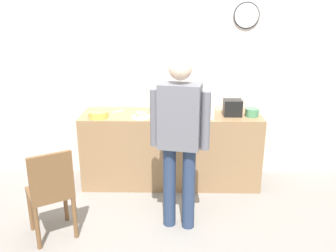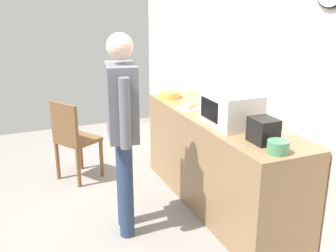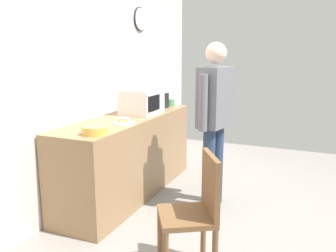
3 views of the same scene
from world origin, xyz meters
The scene contains 12 objects.
ground_plane centered at (0.00, 0.00, 0.00)m, with size 6.00×6.00×0.00m, color gray.
back_wall centered at (0.00, 1.60, 1.30)m, with size 5.40×0.13×2.60m.
kitchen_counter centered at (0.18, 1.22, 0.47)m, with size 2.24×0.62×0.94m, color #93704C.
microwave centered at (0.44, 1.18, 1.09)m, with size 0.50×0.39×0.30m.
sandwich_plate centered at (-0.19, 1.06, 0.96)m, with size 0.23×0.23×0.06m.
salad_bowl centered at (-0.70, 1.06, 0.98)m, with size 0.24×0.24×0.08m, color gold.
cereal_bowl centered at (1.17, 1.14, 0.99)m, with size 0.16×0.16×0.10m, color #4C8E60.
toaster centered at (0.93, 1.17, 1.04)m, with size 0.22×0.18×0.20m, color black.
fork_utensil centered at (-0.51, 1.32, 0.94)m, with size 0.17×0.02×0.01m, color silver.
spoon_utensil centered at (0.83, 1.47, 0.94)m, with size 0.17×0.02×0.01m, color silver.
person_standing centered at (0.27, 0.22, 1.04)m, with size 0.58×0.31×1.77m.
wooden_chair centered at (-0.97, -0.01, 0.52)m, with size 0.55×0.55×0.94m.
Camera 2 is at (3.42, -0.69, 2.05)m, focal length 43.27 mm.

